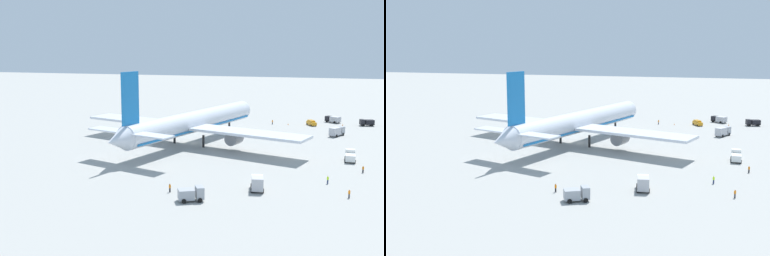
# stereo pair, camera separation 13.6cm
# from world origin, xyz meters

# --- Properties ---
(ground_plane) EXTENTS (600.00, 600.00, 0.00)m
(ground_plane) POSITION_xyz_m (0.00, 0.00, 0.00)
(ground_plane) COLOR #9E9E99
(airliner) EXTENTS (70.75, 71.14, 22.79)m
(airliner) POSITION_xyz_m (-1.30, 0.41, 6.46)
(airliner) COLOR silver
(airliner) RESTS_ON ground
(service_truck_0) EXTENTS (3.41, 5.28, 2.38)m
(service_truck_0) POSITION_xyz_m (46.61, -52.45, 1.32)
(service_truck_0) COLOR black
(service_truck_0) RESTS_ON ground
(service_truck_1) EXTENTS (5.40, 3.24, 2.99)m
(service_truck_1) POSITION_xyz_m (-40.99, -24.51, 1.64)
(service_truck_1) COLOR white
(service_truck_1) RESTS_ON ground
(service_truck_2) EXTENTS (5.43, 6.02, 2.42)m
(service_truck_2) POSITION_xyz_m (50.85, -40.66, 1.38)
(service_truck_2) COLOR black
(service_truck_2) RESTS_ON ground
(service_truck_3) EXTENTS (4.22, 5.35, 2.78)m
(service_truck_3) POSITION_xyz_m (-50.92, -13.38, 1.44)
(service_truck_3) COLOR #999EA5
(service_truck_3) RESTS_ON ground
(service_truck_4) EXTENTS (7.06, 5.22, 2.91)m
(service_truck_4) POSITION_xyz_m (23.58, -41.41, 1.63)
(service_truck_4) COLOR #999EA5
(service_truck_4) RESTS_ON ground
(service_truck_5) EXTENTS (5.34, 2.75, 2.80)m
(service_truck_5) POSITION_xyz_m (-10.42, -43.91, 1.36)
(service_truck_5) COLOR white
(service_truck_5) RESTS_ON ground
(service_van) EXTENTS (5.09, 3.91, 1.97)m
(service_van) POSITION_xyz_m (42.09, -32.94, 1.03)
(service_van) COLOR orange
(service_van) RESTS_ON ground
(baggage_cart_0) EXTENTS (3.12, 2.21, 0.40)m
(baggage_cart_0) POSITION_xyz_m (38.64, 49.08, 0.27)
(baggage_cart_0) COLOR #26598C
(baggage_cart_0) RESTS_ON ground
(ground_worker_0) EXTENTS (0.54, 0.54, 1.63)m
(ground_worker_0) POSITION_xyz_m (-21.02, -46.26, 0.82)
(ground_worker_0) COLOR black
(ground_worker_0) RESTS_ON ground
(ground_worker_1) EXTENTS (0.42, 0.42, 1.69)m
(ground_worker_1) POSITION_xyz_m (-40.94, -42.29, 0.86)
(ground_worker_1) COLOR #3F3F47
(ground_worker_1) RESTS_ON ground
(ground_worker_2) EXTENTS (0.43, 0.43, 1.71)m
(ground_worker_2) POSITION_xyz_m (-32.22, -38.35, 0.87)
(ground_worker_2) COLOR navy
(ground_worker_2) RESTS_ON ground
(ground_worker_3) EXTENTS (0.54, 0.54, 1.69)m
(ground_worker_3) POSITION_xyz_m (40.83, -18.90, 0.86)
(ground_worker_3) COLOR #3F3F47
(ground_worker_3) RESTS_ON ground
(ground_worker_4) EXTENTS (0.50, 0.50, 1.75)m
(ground_worker_4) POSITION_xyz_m (-46.83, -7.77, 0.89)
(ground_worker_4) COLOR black
(ground_worker_4) RESTS_ON ground
(traffic_cone_1) EXTENTS (0.36, 0.36, 0.55)m
(traffic_cone_1) POSITION_xyz_m (44.76, -43.98, 0.28)
(traffic_cone_1) COLOR orange
(traffic_cone_1) RESTS_ON ground
(traffic_cone_2) EXTENTS (0.36, 0.36, 0.55)m
(traffic_cone_2) POSITION_xyz_m (40.95, -24.64, 0.28)
(traffic_cone_2) COLOR orange
(traffic_cone_2) RESTS_ON ground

